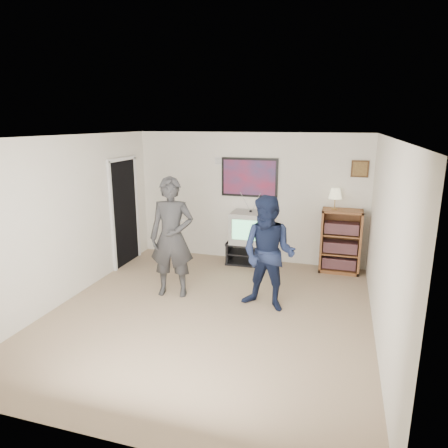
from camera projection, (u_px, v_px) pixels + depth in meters
The scene contains 13 objects.
room_shell at pixel (216, 224), 5.77m from camera, with size 4.51×5.00×2.51m.
media_stand at pixel (249, 253), 7.76m from camera, with size 0.88×0.51×0.43m.
crt_television at pixel (250, 227), 7.63m from camera, with size 0.71×0.60×0.60m, color #989793, non-canonical shape.
bookshelf at pixel (340, 241), 7.25m from camera, with size 0.71×0.41×1.17m, color brown, non-canonical shape.
table_lamp at pixel (335, 199), 7.12m from camera, with size 0.24×0.24×0.38m, color beige, non-canonical shape.
person_tall at pixel (172, 237), 6.19m from camera, with size 0.69×0.45×1.89m, color #2B2B2D.
person_short at pixel (268, 254), 5.74m from camera, with size 0.82×0.64×1.69m, color #151D3A.
controller_left at pixel (180, 221), 6.35m from camera, with size 0.04×0.12×0.04m, color white.
controller_right at pixel (272, 241), 5.96m from camera, with size 0.04×0.12×0.04m, color white.
poster at pixel (249, 178), 7.65m from camera, with size 1.10×0.03×0.75m, color black.
air_vent at pixel (222, 161), 7.73m from camera, with size 0.28×0.02×0.14m, color white.
small_picture at pixel (360, 169), 7.05m from camera, with size 0.30×0.03×0.30m, color #432E15.
doorway at pixel (124, 213), 7.61m from camera, with size 0.03×0.85×2.00m, color black.
Camera 1 is at (1.70, -4.98, 2.68)m, focal length 32.00 mm.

